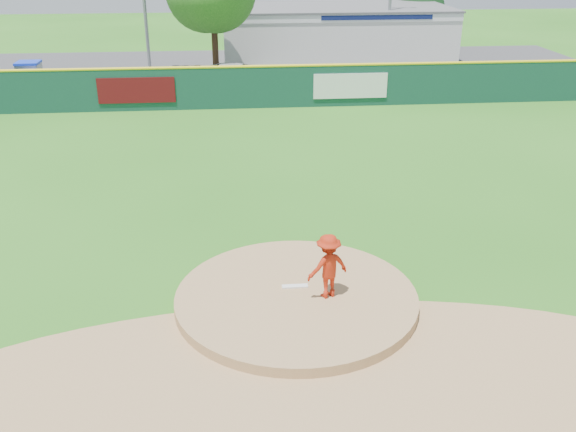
{
  "coord_description": "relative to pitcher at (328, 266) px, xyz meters",
  "views": [
    {
      "loc": [
        -1.37,
        -12.52,
        7.73
      ],
      "look_at": [
        0.0,
        2.0,
        1.3
      ],
      "focal_mm": 40.0,
      "sensor_mm": 36.0,
      "label": 1
    }
  ],
  "objects": [
    {
      "name": "pitchers_mound",
      "position": [
        -0.69,
        0.15,
        -1.0
      ],
      "size": [
        5.5,
        5.5,
        0.5
      ],
      "primitive_type": "cylinder",
      "color": "#9E774C",
      "rests_on": "ground"
    },
    {
      "name": "pool_building_grp",
      "position": [
        5.31,
        32.14,
        0.66
      ],
      "size": [
        15.2,
        8.2,
        3.31
      ],
      "color": "silver",
      "rests_on": "ground"
    },
    {
      "name": "parking_lot",
      "position": [
        -0.69,
        27.15,
        -0.99
      ],
      "size": [
        44.0,
        16.0,
        0.02
      ],
      "primitive_type": "cube",
      "color": "#38383A",
      "rests_on": "ground"
    },
    {
      "name": "infield_dirt_arc",
      "position": [
        -0.69,
        -2.85,
        -1.0
      ],
      "size": [
        15.4,
        15.4,
        0.01
      ],
      "primitive_type": "cylinder",
      "color": "#9E774C",
      "rests_on": "ground"
    },
    {
      "name": "van",
      "position": [
        -1.44,
        22.89,
        -0.35
      ],
      "size": [
        4.92,
        3.05,
        1.27
      ],
      "primitive_type": "imported",
      "rotation": [
        0.0,
        0.0,
        1.35
      ],
      "color": "silver",
      "rests_on": "parking_lot"
    },
    {
      "name": "fence_banners",
      "position": [
        -1.25,
        18.07,
        -0.0
      ],
      "size": [
        13.79,
        0.04,
        1.2
      ],
      "color": "#570C10",
      "rests_on": "ground"
    },
    {
      "name": "pitcher",
      "position": [
        0.0,
        0.0,
        0.0
      ],
      "size": [
        1.11,
        0.87,
        1.51
      ],
      "primitive_type": "imported",
      "rotation": [
        0.0,
        0.0,
        3.5
      ],
      "color": "#AD230E",
      "rests_on": "pitchers_mound"
    },
    {
      "name": "ground",
      "position": [
        -0.69,
        0.15,
        -1.0
      ],
      "size": [
        120.0,
        120.0,
        0.0
      ],
      "primitive_type": "plane",
      "color": "#286B19",
      "rests_on": "ground"
    },
    {
      "name": "outfield_fence",
      "position": [
        -0.69,
        18.15,
        0.09
      ],
      "size": [
        40.0,
        0.14,
        2.07
      ],
      "color": "#123C30",
      "rests_on": "ground"
    },
    {
      "name": "playground_slide",
      "position": [
        -12.17,
        21.66,
        -0.1
      ],
      "size": [
        1.14,
        3.22,
        1.78
      ],
      "color": "blue",
      "rests_on": "ground"
    },
    {
      "name": "pitching_rubber",
      "position": [
        -0.69,
        0.45,
        -0.73
      ],
      "size": [
        0.6,
        0.15,
        0.04
      ],
      "primitive_type": "cube",
      "color": "white",
      "rests_on": "pitchers_mound"
    }
  ]
}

